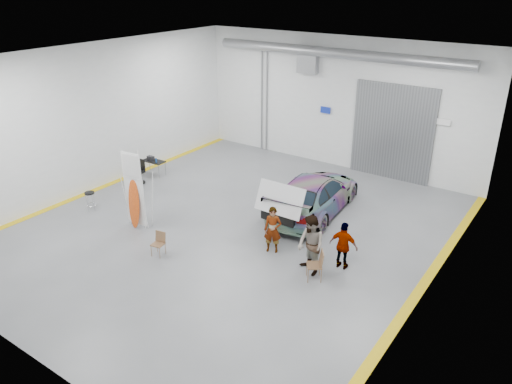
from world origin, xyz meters
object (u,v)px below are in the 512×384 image
Objects in this scene: person_a at (273,230)px; folding_chair_far at (314,270)px; office_chair at (139,173)px; work_table at (153,160)px; person_b at (311,245)px; folding_chair_near at (159,248)px; sedan_car at (314,194)px; shop_stool at (91,201)px; person_c at (344,246)px; surfboard_display at (133,196)px.

person_a is 1.67× the size of folding_chair_far.
work_table is at bearing 96.42° from office_chair.
person_b is 9.82m from office_chair.
folding_chair_near is 5.12m from folding_chair_far.
work_table is at bearing 138.70° from person_a.
work_table is at bearing -0.84° from sedan_car.
person_a is at bearing -17.55° from office_chair.
shop_stool is (-4.55, 0.90, 0.13)m from folding_chair_near.
shop_stool is at bearing -79.42° from work_table.
person_c is 1.45× the size of work_table.
shop_stool is at bearing 175.51° from surfboard_display.
shop_stool is (-7.15, -4.79, -0.38)m from sedan_car.
surfboard_display is at bearing 1.62° from shop_stool.
sedan_car is at bearing 5.06° from work_table.
shop_stool is 4.17m from work_table.
sedan_car is at bearing 6.59° from office_chair.
person_b is at bearing 2.20° from surfboard_display.
folding_chair_far is at bearing 65.57° from person_c.
work_table is (-5.31, 4.98, 0.42)m from folding_chair_near.
sedan_car is 6.68m from surfboard_display.
sedan_car is 2.76× the size of person_b.
work_table is (-9.85, 3.05, -0.29)m from person_b.
work_table is at bearing 122.48° from surfboard_display.
office_chair is at bearing -9.65° from person_c.
surfboard_display is (-4.71, -4.72, 0.46)m from sedan_car.
folding_chair_near is at bearing -164.60° from person_a.
sedan_car is 4.22m from person_b.
surfboard_display is 2.87× the size of office_chair.
person_c reaches higher than sedan_car.
work_table is (-10.56, 2.23, -0.12)m from person_c.
person_b reaches higher than folding_chair_near.
person_b is 0.63× the size of surfboard_display.
person_a is 5.21m from surfboard_display.
sedan_car is 4.87× the size of work_table.
person_c reaches higher than shop_stool.
folding_chair_far is at bearing -42.52° from person_a.
person_a is at bearing 6.57° from person_c.
work_table is at bearing -15.19° from person_c.
person_a is at bearing 89.23° from sedan_car.
person_a is 1.69m from person_b.
surfboard_display reaches higher than shop_stool.
sedan_car is 5.53× the size of folding_chair_far.
surfboard_display is 3.93× the size of shop_stool.
folding_chair_near is at bearing -43.19° from work_table.
person_a is 8.63m from work_table.
person_c reaches higher than folding_chair_near.
folding_chair_near is 4.63m from shop_stool.
sedan_car is 7.95m from work_table.
work_table is (-3.21, 4.02, -0.55)m from surfboard_display.
surfboard_display is at bearing -143.55° from person_b.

